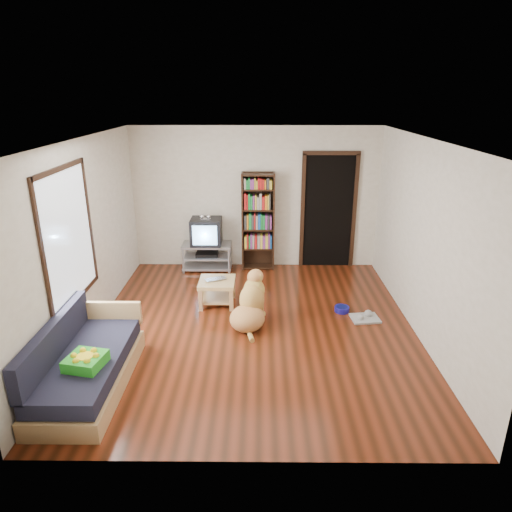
{
  "coord_description": "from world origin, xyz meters",
  "views": [
    {
      "loc": [
        0.08,
        -5.74,
        3.16
      ],
      "look_at": [
        0.03,
        0.5,
        0.9
      ],
      "focal_mm": 32.0,
      "sensor_mm": 36.0,
      "label": 1
    }
  ],
  "objects_px": {
    "tv_stand": "(207,256)",
    "bookshelf": "(258,216)",
    "crt_tv": "(206,231)",
    "coffee_table": "(217,287)",
    "green_cushion": "(86,361)",
    "laptop": "(217,280)",
    "dog_bowl": "(342,309)",
    "dog": "(251,306)",
    "grey_rag": "(365,318)",
    "sofa": "(85,366)"
  },
  "relations": [
    {
      "from": "green_cushion",
      "to": "crt_tv",
      "type": "bearing_deg",
      "value": 89.1
    },
    {
      "from": "grey_rag",
      "to": "bookshelf",
      "type": "xyz_separation_m",
      "value": [
        -1.58,
        2.09,
        0.99
      ]
    },
    {
      "from": "coffee_table",
      "to": "laptop",
      "type": "bearing_deg",
      "value": -90.0
    },
    {
      "from": "green_cushion",
      "to": "coffee_table",
      "type": "distance_m",
      "value": 2.66
    },
    {
      "from": "grey_rag",
      "to": "bookshelf",
      "type": "distance_m",
      "value": 2.8
    },
    {
      "from": "bookshelf",
      "to": "crt_tv",
      "type": "bearing_deg",
      "value": -175.68
    },
    {
      "from": "laptop",
      "to": "dog",
      "type": "bearing_deg",
      "value": -74.39
    },
    {
      "from": "grey_rag",
      "to": "tv_stand",
      "type": "xyz_separation_m",
      "value": [
        -2.53,
        1.99,
        0.25
      ]
    },
    {
      "from": "crt_tv",
      "to": "tv_stand",
      "type": "bearing_deg",
      "value": -90.0
    },
    {
      "from": "dog_bowl",
      "to": "crt_tv",
      "type": "distance_m",
      "value": 2.93
    },
    {
      "from": "grey_rag",
      "to": "dog",
      "type": "height_order",
      "value": "dog"
    },
    {
      "from": "dog_bowl",
      "to": "dog",
      "type": "distance_m",
      "value": 1.46
    },
    {
      "from": "tv_stand",
      "to": "bookshelf",
      "type": "height_order",
      "value": "bookshelf"
    },
    {
      "from": "coffee_table",
      "to": "dog",
      "type": "relative_size",
      "value": 0.57
    },
    {
      "from": "sofa",
      "to": "dog_bowl",
      "type": "bearing_deg",
      "value": 30.46
    },
    {
      "from": "green_cushion",
      "to": "tv_stand",
      "type": "relative_size",
      "value": 0.41
    },
    {
      "from": "dog_bowl",
      "to": "crt_tv",
      "type": "bearing_deg",
      "value": 141.69
    },
    {
      "from": "sofa",
      "to": "coffee_table",
      "type": "relative_size",
      "value": 3.27
    },
    {
      "from": "dog",
      "to": "grey_rag",
      "type": "bearing_deg",
      "value": 5.0
    },
    {
      "from": "tv_stand",
      "to": "grey_rag",
      "type": "bearing_deg",
      "value": -38.18
    },
    {
      "from": "laptop",
      "to": "crt_tv",
      "type": "distance_m",
      "value": 1.61
    },
    {
      "from": "tv_stand",
      "to": "coffee_table",
      "type": "bearing_deg",
      "value": -77.92
    },
    {
      "from": "tv_stand",
      "to": "crt_tv",
      "type": "relative_size",
      "value": 1.55
    },
    {
      "from": "dog_bowl",
      "to": "bookshelf",
      "type": "bearing_deg",
      "value": 124.97
    },
    {
      "from": "dog",
      "to": "bookshelf",
      "type": "bearing_deg",
      "value": 87.56
    },
    {
      "from": "grey_rag",
      "to": "crt_tv",
      "type": "distance_m",
      "value": 3.32
    },
    {
      "from": "crt_tv",
      "to": "dog",
      "type": "relative_size",
      "value": 0.6
    },
    {
      "from": "grey_rag",
      "to": "crt_tv",
      "type": "bearing_deg",
      "value": 141.51
    },
    {
      "from": "green_cushion",
      "to": "dog_bowl",
      "type": "distance_m",
      "value": 3.77
    },
    {
      "from": "bookshelf",
      "to": "coffee_table",
      "type": "distance_m",
      "value": 1.85
    },
    {
      "from": "crt_tv",
      "to": "coffee_table",
      "type": "bearing_deg",
      "value": -78.09
    },
    {
      "from": "dog_bowl",
      "to": "grey_rag",
      "type": "bearing_deg",
      "value": -39.81
    },
    {
      "from": "tv_stand",
      "to": "crt_tv",
      "type": "height_order",
      "value": "crt_tv"
    },
    {
      "from": "green_cushion",
      "to": "crt_tv",
      "type": "relative_size",
      "value": 0.63
    },
    {
      "from": "bookshelf",
      "to": "coffee_table",
      "type": "relative_size",
      "value": 3.27
    },
    {
      "from": "green_cushion",
      "to": "tv_stand",
      "type": "height_order",
      "value": "green_cushion"
    },
    {
      "from": "dog_bowl",
      "to": "grey_rag",
      "type": "relative_size",
      "value": 0.55
    },
    {
      "from": "dog_bowl",
      "to": "coffee_table",
      "type": "xyz_separation_m",
      "value": [
        -1.92,
        0.25,
        0.24
      ]
    },
    {
      "from": "laptop",
      "to": "grey_rag",
      "type": "xyz_separation_m",
      "value": [
        2.22,
        -0.47,
        -0.4
      ]
    },
    {
      "from": "tv_stand",
      "to": "dog",
      "type": "relative_size",
      "value": 0.93
    },
    {
      "from": "laptop",
      "to": "grey_rag",
      "type": "bearing_deg",
      "value": -37.28
    },
    {
      "from": "laptop",
      "to": "bookshelf",
      "type": "distance_m",
      "value": 1.83
    },
    {
      "from": "grey_rag",
      "to": "sofa",
      "type": "height_order",
      "value": "sofa"
    },
    {
      "from": "bookshelf",
      "to": "sofa",
      "type": "relative_size",
      "value": 1.0
    },
    {
      "from": "dog_bowl",
      "to": "bookshelf",
      "type": "relative_size",
      "value": 0.12
    },
    {
      "from": "laptop",
      "to": "coffee_table",
      "type": "height_order",
      "value": "laptop"
    },
    {
      "from": "laptop",
      "to": "dog_bowl",
      "type": "height_order",
      "value": "laptop"
    },
    {
      "from": "dog_bowl",
      "to": "crt_tv",
      "type": "relative_size",
      "value": 0.38
    },
    {
      "from": "crt_tv",
      "to": "sofa",
      "type": "relative_size",
      "value": 0.32
    },
    {
      "from": "grey_rag",
      "to": "tv_stand",
      "type": "bearing_deg",
      "value": 141.82
    }
  ]
}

